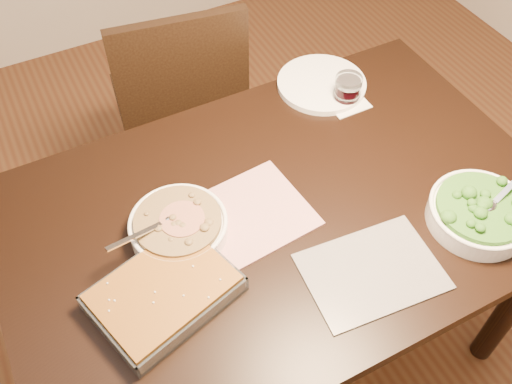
{
  "coord_description": "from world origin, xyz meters",
  "views": [
    {
      "loc": [
        -0.47,
        -0.76,
        1.89
      ],
      "look_at": [
        -0.05,
        0.04,
        0.8
      ],
      "focal_mm": 40.0,
      "sensor_mm": 36.0,
      "label": 1
    }
  ],
  "objects": [
    {
      "name": "magazine_b",
      "position": [
        0.1,
        -0.26,
        0.75
      ],
      "size": [
        0.33,
        0.25,
        0.01
      ],
      "primitive_type": "cube",
      "rotation": [
        0.0,
        0.0,
        -0.09
      ],
      "color": "#2A2932",
      "rests_on": "table"
    },
    {
      "name": "coaster",
      "position": [
        0.37,
        0.27,
        0.75
      ],
      "size": [
        0.12,
        0.12,
        0.0
      ],
      "primitive_type": "cube",
      "color": "white",
      "rests_on": "table"
    },
    {
      "name": "chair_far",
      "position": [
        0.01,
        0.75,
        0.52
      ],
      "size": [
        0.5,
        0.5,
        0.93
      ],
      "rotation": [
        0.0,
        0.0,
        2.99
      ],
      "color": "black",
      "rests_on": "ground"
    },
    {
      "name": "ground",
      "position": [
        0.0,
        0.0,
        0.0
      ],
      "size": [
        4.0,
        4.0,
        0.0
      ],
      "primitive_type": "plane",
      "color": "#4C2815",
      "rests_on": "ground"
    },
    {
      "name": "table",
      "position": [
        0.0,
        0.0,
        0.65
      ],
      "size": [
        1.4,
        0.9,
        0.75
      ],
      "color": "black",
      "rests_on": "ground"
    },
    {
      "name": "broccoli_bowl",
      "position": [
        0.41,
        -0.26,
        0.78
      ],
      "size": [
        0.28,
        0.25,
        0.1
      ],
      "color": "white",
      "rests_on": "table"
    },
    {
      "name": "baking_dish",
      "position": [
        -0.36,
        -0.11,
        0.78
      ],
      "size": [
        0.35,
        0.3,
        0.05
      ],
      "rotation": [
        0.0,
        0.0,
        0.28
      ],
      "color": "silver",
      "rests_on": "table"
    },
    {
      "name": "stew_bowl",
      "position": [
        -0.26,
        0.04,
        0.78
      ],
      "size": [
        0.26,
        0.24,
        0.09
      ],
      "color": "white",
      "rests_on": "table"
    },
    {
      "name": "magazine_a",
      "position": [
        -0.11,
        0.01,
        0.75
      ],
      "size": [
        0.36,
        0.28,
        0.01
      ],
      "primitive_type": "cube",
      "rotation": [
        0.0,
        0.0,
        0.09
      ],
      "color": "#A22E3F",
      "rests_on": "table"
    },
    {
      "name": "dinner_plate",
      "position": [
        0.34,
        0.36,
        0.76
      ],
      "size": [
        0.27,
        0.27,
        0.02
      ],
      "primitive_type": "cylinder",
      "color": "white",
      "rests_on": "table"
    },
    {
      "name": "wine_tumbler",
      "position": [
        0.37,
        0.27,
        0.8
      ],
      "size": [
        0.08,
        0.08,
        0.09
      ],
      "color": "black",
      "rests_on": "coaster"
    }
  ]
}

